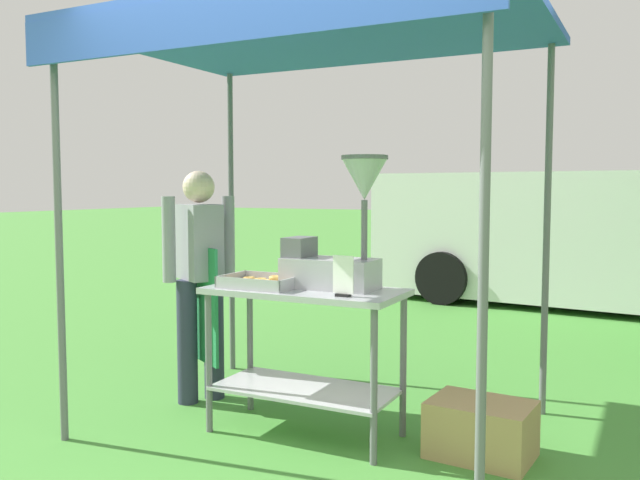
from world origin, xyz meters
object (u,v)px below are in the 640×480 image
Objects in this scene: donut_fryer at (340,238)px; vendor at (200,273)px; donut_cart at (305,328)px; donut_tray at (262,283)px; menu_sign at (343,279)px; van_white at (597,237)px; stall_canopy at (312,44)px; supply_crate at (481,429)px.

donut_fryer is 0.49× the size of vendor.
donut_tray is at bearing -165.44° from donut_cart.
donut_fryer is (0.45, 0.15, 0.28)m from donut_tray.
menu_sign is at bearing -17.50° from vendor.
donut_fryer is at bearing -100.22° from van_white.
donut_fryer is at bearing 17.91° from donut_tray.
van_white reaches higher than menu_sign.
stall_canopy reaches higher than donut_cart.
donut_tray is (-0.26, -0.17, -1.43)m from stall_canopy.
donut_cart is at bearing 153.13° from menu_sign.
supply_crate is (0.84, 0.05, -1.04)m from donut_fryer.
donut_cart is 5.21× the size of menu_sign.
stall_canopy is 1.46m from donut_tray.
vendor reaches higher than supply_crate.
donut_fryer reaches higher than donut_tray.
vendor reaches higher than menu_sign.
van_white reaches higher than supply_crate.
menu_sign is at bearing -60.91° from donut_fryer.
stall_canopy is 5.87× the size of donut_tray.
menu_sign is 1.35m from vendor.
stall_canopy is 1.42m from menu_sign.
menu_sign is (0.33, -0.27, -1.36)m from stall_canopy.
supply_crate is at bearing 1.77° from stall_canopy.
stall_canopy is 1.65× the size of vendor.
menu_sign is at bearing -9.71° from donut_tray.
donut_fryer reaches higher than supply_crate.
donut_cart is at bearing -101.97° from van_white.
donut_tray is 0.58× the size of donut_fryer.
stall_canopy reaches higher than menu_sign.
donut_cart is 0.38m from donut_tray.
menu_sign reaches higher than supply_crate.
van_white is (2.14, 5.38, -0.02)m from vendor.
vendor is at bearing 172.11° from donut_fryer.
supply_crate is (1.99, -0.11, -0.75)m from vendor.
donut_cart is at bearing -13.99° from vendor.
stall_canopy is 2.42m from supply_crate.
donut_tray is 0.78× the size of supply_crate.
supply_crate is (1.04, 0.13, -0.49)m from donut_cart.
supply_crate is at bearing -3.04° from vendor.
donut_fryer is 5.64m from van_white.
donut_cart is at bearing 14.56° from donut_tray.
vendor is (-0.95, 0.24, 0.25)m from donut_cart.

